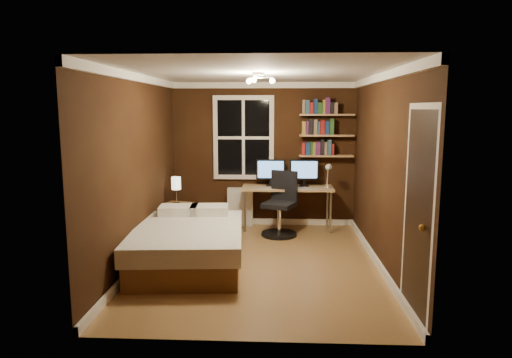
{
  "coord_description": "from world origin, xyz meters",
  "views": [
    {
      "loc": [
        0.24,
        -5.89,
        2.06
      ],
      "look_at": [
        -0.06,
        0.45,
        1.07
      ],
      "focal_mm": 32.0,
      "sensor_mm": 36.0,
      "label": 1
    }
  ],
  "objects_px": {
    "bed": "(189,245)",
    "office_chair": "(281,211)",
    "nightstand": "(177,220)",
    "radiator": "(240,207)",
    "monitor_left": "(271,173)",
    "desk_lamp": "(328,175)",
    "bedside_lamp": "(176,190)",
    "desk": "(287,190)",
    "monitor_right": "(304,173)"
  },
  "relations": [
    {
      "from": "bed",
      "to": "office_chair",
      "type": "bearing_deg",
      "value": 46.94
    },
    {
      "from": "bed",
      "to": "office_chair",
      "type": "relative_size",
      "value": 1.94
    },
    {
      "from": "bedside_lamp",
      "to": "desk_lamp",
      "type": "relative_size",
      "value": 0.99
    },
    {
      "from": "bedside_lamp",
      "to": "monitor_left",
      "type": "xyz_separation_m",
      "value": [
        1.5,
        0.64,
        0.21
      ]
    },
    {
      "from": "office_chair",
      "to": "desk_lamp",
      "type": "bearing_deg",
      "value": 41.49
    },
    {
      "from": "nightstand",
      "to": "desk",
      "type": "xyz_separation_m",
      "value": [
        1.79,
        0.57,
        0.4
      ]
    },
    {
      "from": "bed",
      "to": "bedside_lamp",
      "type": "relative_size",
      "value": 4.67
    },
    {
      "from": "bedside_lamp",
      "to": "desk",
      "type": "xyz_separation_m",
      "value": [
        1.79,
        0.57,
        -0.08
      ]
    },
    {
      "from": "monitor_right",
      "to": "office_chair",
      "type": "bearing_deg",
      "value": -130.08
    },
    {
      "from": "bed",
      "to": "desk_lamp",
      "type": "relative_size",
      "value": 4.61
    },
    {
      "from": "radiator",
      "to": "desk_lamp",
      "type": "distance_m",
      "value": 1.65
    },
    {
      "from": "monitor_left",
      "to": "desk_lamp",
      "type": "distance_m",
      "value": 0.98
    },
    {
      "from": "bed",
      "to": "desk_lamp",
      "type": "xyz_separation_m",
      "value": [
        2.0,
        1.79,
        0.67
      ]
    },
    {
      "from": "radiator",
      "to": "desk_lamp",
      "type": "xyz_separation_m",
      "value": [
        1.5,
        -0.33,
        0.62
      ]
    },
    {
      "from": "office_chair",
      "to": "monitor_left",
      "type": "bearing_deg",
      "value": 132.44
    },
    {
      "from": "bed",
      "to": "radiator",
      "type": "bearing_deg",
      "value": 72.08
    },
    {
      "from": "radiator",
      "to": "office_chair",
      "type": "bearing_deg",
      "value": -39.93
    },
    {
      "from": "bedside_lamp",
      "to": "monitor_left",
      "type": "bearing_deg",
      "value": 23.23
    },
    {
      "from": "bedside_lamp",
      "to": "desk",
      "type": "relative_size",
      "value": 0.28
    },
    {
      "from": "bed",
      "to": "monitor_right",
      "type": "distance_m",
      "value": 2.66
    },
    {
      "from": "desk",
      "to": "desk_lamp",
      "type": "height_order",
      "value": "desk_lamp"
    },
    {
      "from": "bed",
      "to": "monitor_right",
      "type": "xyz_separation_m",
      "value": [
        1.62,
        2.0,
        0.68
      ]
    },
    {
      "from": "desk",
      "to": "monitor_left",
      "type": "distance_m",
      "value": 0.42
    },
    {
      "from": "bedside_lamp",
      "to": "desk",
      "type": "distance_m",
      "value": 1.88
    },
    {
      "from": "desk",
      "to": "desk_lamp",
      "type": "bearing_deg",
      "value": -11.48
    },
    {
      "from": "bed",
      "to": "desk_lamp",
      "type": "bearing_deg",
      "value": 37.32
    },
    {
      "from": "radiator",
      "to": "monitor_left",
      "type": "height_order",
      "value": "monitor_left"
    },
    {
      "from": "desk",
      "to": "desk_lamp",
      "type": "relative_size",
      "value": 3.51
    },
    {
      "from": "radiator",
      "to": "office_chair",
      "type": "distance_m",
      "value": 0.93
    },
    {
      "from": "nightstand",
      "to": "desk_lamp",
      "type": "height_order",
      "value": "desk_lamp"
    },
    {
      "from": "desk_lamp",
      "to": "office_chair",
      "type": "distance_m",
      "value": 1.0
    },
    {
      "from": "bed",
      "to": "desk",
      "type": "height_order",
      "value": "desk"
    },
    {
      "from": "bed",
      "to": "nightstand",
      "type": "distance_m",
      "value": 1.43
    },
    {
      "from": "radiator",
      "to": "office_chair",
      "type": "xyz_separation_m",
      "value": [
        0.71,
        -0.59,
        0.07
      ]
    },
    {
      "from": "monitor_left",
      "to": "monitor_right",
      "type": "bearing_deg",
      "value": 0.0
    },
    {
      "from": "office_chair",
      "to": "nightstand",
      "type": "bearing_deg",
      "value": -151.51
    },
    {
      "from": "radiator",
      "to": "desk",
      "type": "height_order",
      "value": "desk"
    },
    {
      "from": "nightstand",
      "to": "office_chair",
      "type": "height_order",
      "value": "office_chair"
    },
    {
      "from": "bed",
      "to": "monitor_left",
      "type": "relative_size",
      "value": 4.1
    },
    {
      "from": "bedside_lamp",
      "to": "office_chair",
      "type": "distance_m",
      "value": 1.72
    },
    {
      "from": "desk",
      "to": "office_chair",
      "type": "xyz_separation_m",
      "value": [
        -0.12,
        -0.4,
        -0.27
      ]
    },
    {
      "from": "nightstand",
      "to": "monitor_right",
      "type": "bearing_deg",
      "value": 33.21
    },
    {
      "from": "nightstand",
      "to": "radiator",
      "type": "bearing_deg",
      "value": 54.18
    },
    {
      "from": "desk_lamp",
      "to": "office_chair",
      "type": "bearing_deg",
      "value": -161.35
    },
    {
      "from": "nightstand",
      "to": "office_chair",
      "type": "distance_m",
      "value": 1.69
    },
    {
      "from": "bed",
      "to": "monitor_left",
      "type": "height_order",
      "value": "monitor_left"
    },
    {
      "from": "monitor_right",
      "to": "monitor_left",
      "type": "bearing_deg",
      "value": 180.0
    },
    {
      "from": "bed",
      "to": "office_chair",
      "type": "distance_m",
      "value": 1.95
    },
    {
      "from": "monitor_left",
      "to": "office_chair",
      "type": "height_order",
      "value": "monitor_left"
    },
    {
      "from": "nightstand",
      "to": "monitor_left",
      "type": "relative_size",
      "value": 1.09
    }
  ]
}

